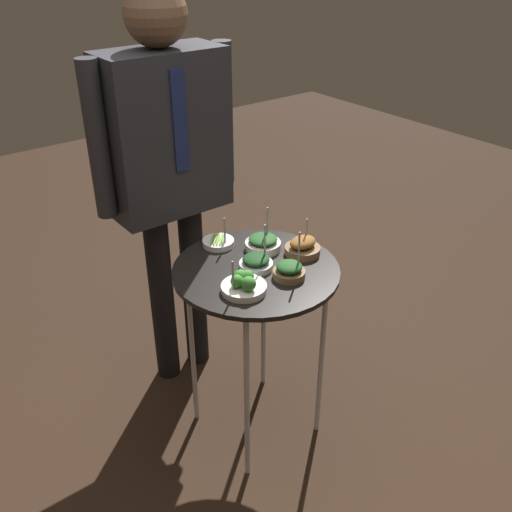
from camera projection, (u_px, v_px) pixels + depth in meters
The scene contains 9 objects.
ground_plane at pixel (256, 423), 2.42m from camera, with size 8.00×8.00×0.00m, color black.
serving_cart at pixel (256, 284), 2.07m from camera, with size 0.60×0.60×0.77m.
bowl_spinach_mid_left at pixel (289, 271), 1.97m from camera, with size 0.11×0.11×0.17m.
bowl_roast_back_right at pixel (303, 247), 2.11m from camera, with size 0.13×0.13×0.13m.
bowl_spinach_far_rim at pixel (256, 262), 2.02m from camera, with size 0.12×0.12×0.17m.
bowl_asparagus_front_left at pixel (218, 242), 2.17m from camera, with size 0.12×0.12×0.12m.
bowl_broccoli_mid_right at pixel (244, 284), 1.89m from camera, with size 0.15×0.15×0.13m.
bowl_spinach_center at pixel (263, 243), 2.14m from camera, with size 0.14×0.14×0.16m.
waiter_figure at pixel (167, 154), 2.21m from camera, with size 0.62×0.23×1.68m.
Camera 1 is at (-1.06, -1.37, 1.82)m, focal length 40.00 mm.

